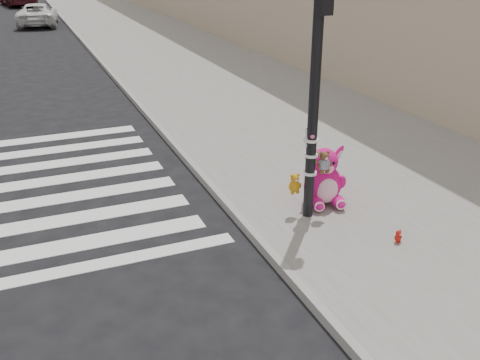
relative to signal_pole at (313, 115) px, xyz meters
name	(u,v)px	position (x,y,z in m)	size (l,w,h in m)	color
ground	(189,327)	(-2.61, -1.81, -1.83)	(120.00, 120.00, 0.00)	black
sidewalk_near	(247,92)	(2.39, 8.19, -1.76)	(7.00, 80.00, 0.14)	slate
curb_edge	(137,103)	(-1.06, 8.19, -1.76)	(0.12, 80.00, 0.15)	gray
signal_pole	(313,115)	(0.00, 0.00, 0.00)	(0.67, 0.49, 4.00)	black
pink_bunny	(324,180)	(0.45, 0.29, -1.26)	(0.77, 0.86, 1.04)	#DF1281
red_teddy	(398,236)	(0.79, -1.31, -1.59)	(0.14, 0.10, 0.21)	red
car_white_near	(37,15)	(-2.63, 27.56, -1.19)	(2.11, 4.59, 1.27)	silver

